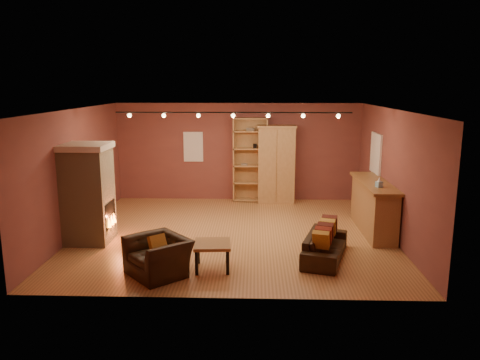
{
  "coord_description": "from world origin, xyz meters",
  "views": [
    {
      "loc": [
        0.49,
        -10.13,
        3.34
      ],
      "look_at": [
        0.15,
        0.2,
        1.21
      ],
      "focal_mm": 35.0,
      "sensor_mm": 36.0,
      "label": 1
    }
  ],
  "objects_px": {
    "armoire": "(276,164)",
    "coffee_table": "(212,247)",
    "bar_counter": "(373,206)",
    "armchair": "(158,250)",
    "bookcase": "(250,159)",
    "fireplace": "(88,193)",
    "loveseat": "(325,241)"
  },
  "relations": [
    {
      "from": "armoire",
      "to": "coffee_table",
      "type": "xyz_separation_m",
      "value": [
        -1.37,
        -5.03,
        -0.68
      ]
    },
    {
      "from": "bookcase",
      "to": "bar_counter",
      "type": "distance_m",
      "value": 4.06
    },
    {
      "from": "bar_counter",
      "to": "armchair",
      "type": "relative_size",
      "value": 1.98
    },
    {
      "from": "bar_counter",
      "to": "armchair",
      "type": "height_order",
      "value": "bar_counter"
    },
    {
      "from": "bar_counter",
      "to": "loveseat",
      "type": "relative_size",
      "value": 1.37
    },
    {
      "from": "bookcase",
      "to": "coffee_table",
      "type": "height_order",
      "value": "bookcase"
    },
    {
      "from": "bar_counter",
      "to": "coffee_table",
      "type": "distance_m",
      "value": 4.21
    },
    {
      "from": "fireplace",
      "to": "loveseat",
      "type": "height_order",
      "value": "fireplace"
    },
    {
      "from": "fireplace",
      "to": "coffee_table",
      "type": "distance_m",
      "value": 3.19
    },
    {
      "from": "fireplace",
      "to": "armoire",
      "type": "bearing_deg",
      "value": 40.85
    },
    {
      "from": "loveseat",
      "to": "coffee_table",
      "type": "relative_size",
      "value": 2.52
    },
    {
      "from": "fireplace",
      "to": "bar_counter",
      "type": "relative_size",
      "value": 0.87
    },
    {
      "from": "armchair",
      "to": "loveseat",
      "type": "bearing_deg",
      "value": 64.48
    },
    {
      "from": "coffee_table",
      "to": "bar_counter",
      "type": "bearing_deg",
      "value": 34.11
    },
    {
      "from": "bookcase",
      "to": "armchair",
      "type": "relative_size",
      "value": 1.96
    },
    {
      "from": "armoire",
      "to": "loveseat",
      "type": "height_order",
      "value": "armoire"
    },
    {
      "from": "loveseat",
      "to": "coffee_table",
      "type": "height_order",
      "value": "loveseat"
    },
    {
      "from": "bar_counter",
      "to": "loveseat",
      "type": "bearing_deg",
      "value": -127.48
    },
    {
      "from": "bar_counter",
      "to": "coffee_table",
      "type": "relative_size",
      "value": 3.45
    },
    {
      "from": "bookcase",
      "to": "armchair",
      "type": "xyz_separation_m",
      "value": [
        -1.57,
        -5.46,
        -0.77
      ]
    },
    {
      "from": "fireplace",
      "to": "bookcase",
      "type": "height_order",
      "value": "bookcase"
    },
    {
      "from": "armoire",
      "to": "fireplace",
      "type": "bearing_deg",
      "value": -139.15
    },
    {
      "from": "bookcase",
      "to": "armoire",
      "type": "height_order",
      "value": "bookcase"
    },
    {
      "from": "loveseat",
      "to": "armchair",
      "type": "bearing_deg",
      "value": 122.97
    },
    {
      "from": "bar_counter",
      "to": "coffee_table",
      "type": "bearing_deg",
      "value": -145.89
    },
    {
      "from": "armoire",
      "to": "coffee_table",
      "type": "bearing_deg",
      "value": -105.21
    },
    {
      "from": "bar_counter",
      "to": "bookcase",
      "type": "bearing_deg",
      "value": 135.27
    },
    {
      "from": "armoire",
      "to": "coffee_table",
      "type": "distance_m",
      "value": 5.25
    },
    {
      "from": "armchair",
      "to": "bookcase",
      "type": "bearing_deg",
      "value": 122.37
    },
    {
      "from": "fireplace",
      "to": "armoire",
      "type": "relative_size",
      "value": 0.96
    },
    {
      "from": "loveseat",
      "to": "bar_counter",
      "type": "bearing_deg",
      "value": -20.63
    },
    {
      "from": "armoire",
      "to": "bar_counter",
      "type": "relative_size",
      "value": 0.9
    }
  ]
}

